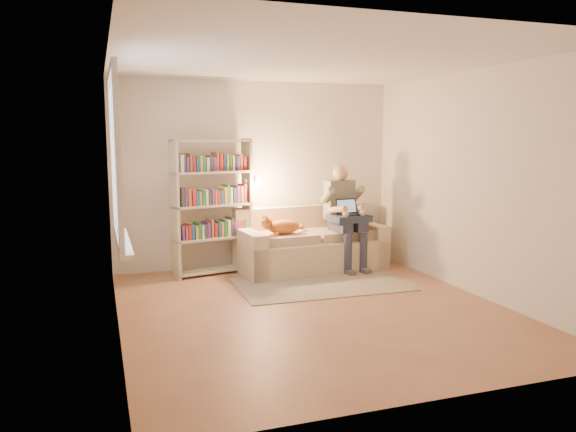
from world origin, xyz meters
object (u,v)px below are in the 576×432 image
object	(u,v)px
sofa	(310,247)
cat	(281,226)
person	(344,211)
laptop	(348,211)
bookshelf	(213,200)

from	to	relation	value
sofa	cat	size ratio (longest dim) A/B	3.14
cat	person	bearing A→B (deg)	-1.51
sofa	laptop	distance (m)	0.74
bookshelf	cat	bearing A→B (deg)	-32.71
cat	bookshelf	bearing A→B (deg)	154.97
sofa	laptop	xyz separation A→B (m)	(0.47, -0.25, 0.52)
cat	bookshelf	distance (m)	0.98
sofa	person	size ratio (longest dim) A/B	1.44
cat	laptop	xyz separation A→B (m)	(0.94, -0.08, 0.18)
person	bookshelf	world-z (taller)	bookshelf
person	cat	size ratio (longest dim) A/B	2.19
person	laptop	world-z (taller)	person
bookshelf	laptop	bearing A→B (deg)	-24.66
laptop	bookshelf	distance (m)	1.85
sofa	laptop	bearing A→B (deg)	-32.11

